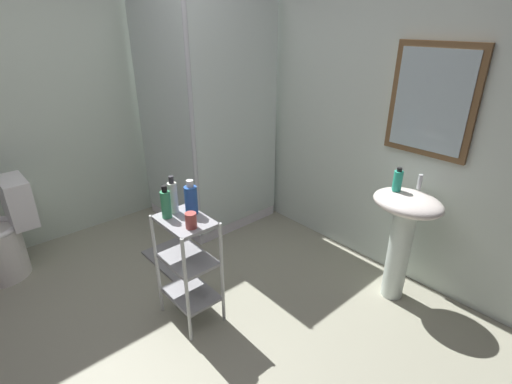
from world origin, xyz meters
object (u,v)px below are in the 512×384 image
Objects in this scene: toilet at (3,238)px; rinse_cup at (191,220)px; shower_stall at (208,176)px; shampoo_bottle_blue at (191,199)px; storage_cart at (188,261)px; lotion_bottle_white at (173,196)px; hand_soap_bottle at (398,180)px; body_wash_bottle_green at (166,204)px; bath_mat at (180,258)px; pedestal_sink at (404,225)px.

rinse_cup reaches higher than toilet.
shampoo_bottle_blue is at bearing -38.76° from shower_stall.
storage_cart is 3.10× the size of lotion_bottle_white.
hand_soap_bottle is at bearing 44.21° from toilet.
bath_mat is at bearing 147.28° from body_wash_bottle_green.
body_wash_bottle_green is 0.08m from lotion_bottle_white.
shower_stall is at bearing 136.16° from lotion_bottle_white.
storage_cart is at bearing -123.10° from pedestal_sink.
hand_soap_bottle is (-0.09, -0.01, 0.30)m from pedestal_sink.
hand_soap_bottle is 1.35m from rinse_cup.
bath_mat is at bearing 151.28° from lotion_bottle_white.
hand_soap_bottle is (1.75, 0.30, 0.42)m from shower_stall.
bath_mat is at bearing 161.17° from shampoo_bottle_blue.
body_wash_bottle_green is 0.15m from shampoo_bottle_blue.
rinse_cup is (-0.59, -1.21, -0.09)m from hand_soap_bottle.
shampoo_bottle_blue reaches higher than toilet.
toilet is at bearing -149.50° from body_wash_bottle_green.
shampoo_bottle_blue is at bearing -18.83° from bath_mat.
toilet is 3.18× the size of lotion_bottle_white.
body_wash_bottle_green is (1.26, 0.74, 0.52)m from toilet.
pedestal_sink is 1.44m from storage_cart.
shampoo_bottle_blue is (-0.04, 0.08, 0.40)m from storage_cart.
pedestal_sink is 3.39× the size of lotion_bottle_white.
storage_cart is at bearing -120.40° from hand_soap_bottle.
body_wash_bottle_green is (-0.09, -0.06, 0.40)m from storage_cart.
toilet is 1.27× the size of bath_mat.
storage_cart is 7.90× the size of rinse_cup.
bath_mat is (-0.63, 0.28, -0.43)m from storage_cart.
storage_cart is (1.05, -0.89, -0.03)m from shower_stall.
shower_stall is 2.47× the size of pedestal_sink.
storage_cart is at bearing 168.91° from rinse_cup.
lotion_bottle_white reaches higher than toilet.
toilet is 1.58m from storage_cart.
storage_cart is 3.35× the size of shampoo_bottle_blue.
shampoo_bottle_blue is at bearing 68.36° from body_wash_bottle_green.
shower_stall is at bearing 141.24° from shampoo_bottle_blue.
toilet is at bearing -146.47° from lotion_bottle_white.
shower_stall is at bearing -170.27° from pedestal_sink.
shampoo_bottle_blue reaches higher than body_wash_bottle_green.
shower_stall is 1.86m from pedestal_sink.
body_wash_bottle_green is at bearing -63.20° from lotion_bottle_white.
hand_soap_bottle reaches higher than shampoo_bottle_blue.
body_wash_bottle_green reaches higher than storage_cart.
pedestal_sink reaches higher than storage_cart.
storage_cart is 4.68× the size of hand_soap_bottle.
rinse_cup reaches higher than bath_mat.
bath_mat is at bearing -145.46° from hand_soap_bottle.
rinse_cup is (0.20, 0.04, -0.04)m from body_wash_bottle_green.
pedestal_sink is at bearing 33.26° from bath_mat.
storage_cart is at bearing 30.74° from toilet.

